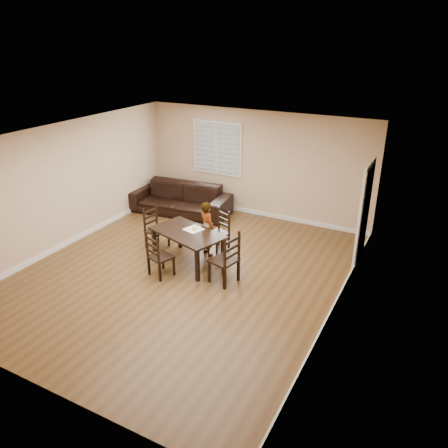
% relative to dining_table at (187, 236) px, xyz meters
% --- Properties ---
extents(ground, '(7.00, 7.00, 0.00)m').
position_rel_dining_table_xyz_m(ground, '(0.13, -0.39, -0.62)').
color(ground, brown).
rests_on(ground, ground).
extents(room, '(6.04, 7.04, 2.72)m').
position_rel_dining_table_xyz_m(room, '(0.16, -0.21, 1.19)').
color(room, '#D0B08C').
rests_on(room, ground).
extents(dining_table, '(1.70, 1.26, 0.71)m').
position_rel_dining_table_xyz_m(dining_table, '(0.00, 0.00, 0.00)').
color(dining_table, black).
rests_on(dining_table, ground).
extents(chair_near, '(0.53, 0.52, 0.92)m').
position_rel_dining_table_xyz_m(chair_near, '(0.30, 0.92, -0.20)').
color(chair_near, black).
rests_on(chair_near, ground).
extents(chair_far, '(0.52, 0.50, 0.93)m').
position_rel_dining_table_xyz_m(chair_far, '(-0.24, -0.77, -0.20)').
color(chair_far, black).
rests_on(chair_far, ground).
extents(chair_left, '(0.45, 0.48, 0.93)m').
position_rel_dining_table_xyz_m(chair_left, '(-1.11, 0.33, -0.20)').
color(chair_left, black).
rests_on(chair_left, ground).
extents(chair_right, '(0.54, 0.56, 1.05)m').
position_rel_dining_table_xyz_m(chair_right, '(1.12, -0.34, -0.14)').
color(chair_right, black).
rests_on(chair_right, ground).
extents(child, '(0.53, 0.47, 1.21)m').
position_rel_dining_table_xyz_m(child, '(0.16, 0.52, -0.02)').
color(child, gray).
rests_on(child, ground).
extents(napkin, '(0.42, 0.42, 0.00)m').
position_rel_dining_table_xyz_m(napkin, '(0.05, 0.16, 0.09)').
color(napkin, silver).
rests_on(napkin, dining_table).
extents(donut, '(0.11, 0.11, 0.04)m').
position_rel_dining_table_xyz_m(donut, '(0.07, 0.16, 0.12)').
color(donut, gold).
rests_on(donut, napkin).
extents(sofa, '(2.74, 1.31, 0.77)m').
position_rel_dining_table_xyz_m(sofa, '(-1.67, 2.29, -0.23)').
color(sofa, black).
rests_on(sofa, ground).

